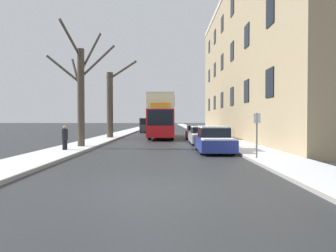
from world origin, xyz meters
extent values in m
plane|color=#303335|center=(0.00, 0.00, 0.00)|extent=(320.00, 320.00, 0.00)
cube|color=gray|center=(-5.56, 53.00, 0.07)|extent=(2.54, 130.00, 0.13)
cube|color=white|center=(-5.56, 53.00, 0.15)|extent=(2.52, 130.00, 0.03)
cube|color=gray|center=(5.56, 53.00, 0.07)|extent=(2.54, 130.00, 0.13)
cube|color=white|center=(5.56, 53.00, 0.15)|extent=(2.52, 130.00, 0.03)
cube|color=tan|center=(11.33, 23.88, 8.24)|extent=(9.00, 37.10, 16.48)
cube|color=black|center=(6.80, 10.28, 4.17)|extent=(0.08, 1.40, 1.80)
cube|color=black|center=(6.80, 15.72, 4.17)|extent=(0.08, 1.40, 1.80)
cube|color=black|center=(6.80, 21.16, 4.17)|extent=(0.08, 1.40, 1.80)
cube|color=black|center=(6.80, 26.60, 4.17)|extent=(0.08, 1.40, 1.80)
cube|color=black|center=(6.80, 32.04, 4.17)|extent=(0.08, 1.40, 1.80)
cube|color=black|center=(6.80, 37.48, 4.17)|extent=(0.08, 1.40, 1.80)
cube|color=black|center=(6.80, 10.28, 8.57)|extent=(0.08, 1.40, 1.80)
cube|color=black|center=(6.80, 15.72, 8.57)|extent=(0.08, 1.40, 1.80)
cube|color=black|center=(6.80, 21.16, 8.57)|extent=(0.08, 1.40, 1.80)
cube|color=black|center=(6.80, 26.60, 8.57)|extent=(0.08, 1.40, 1.80)
cube|color=black|center=(6.80, 32.04, 8.57)|extent=(0.08, 1.40, 1.80)
cube|color=black|center=(6.80, 37.48, 8.57)|extent=(0.08, 1.40, 1.80)
cube|color=black|center=(6.80, 21.16, 12.96)|extent=(0.08, 1.40, 1.80)
cube|color=black|center=(6.80, 26.60, 12.96)|extent=(0.08, 1.40, 1.80)
cube|color=black|center=(6.80, 32.04, 12.96)|extent=(0.08, 1.40, 1.80)
cube|color=black|center=(6.80, 37.48, 12.96)|extent=(0.08, 1.40, 1.80)
cylinder|color=#423A30|center=(-5.20, 11.50, 3.28)|extent=(0.45, 0.45, 6.55)
cylinder|color=#423A30|center=(-5.69, 12.20, 4.90)|extent=(1.20, 1.61, 2.53)
cylinder|color=#423A30|center=(-4.66, 12.00, 6.43)|extent=(1.29, 1.22, 2.86)
cylinder|color=#423A30|center=(-6.40, 11.76, 5.24)|extent=(2.54, 0.69, 2.02)
cylinder|color=#423A30|center=(-4.23, 12.22, 5.89)|extent=(2.11, 1.63, 2.53)
cylinder|color=#423A30|center=(-5.47, 10.36, 6.86)|extent=(0.73, 2.41, 1.89)
cylinder|color=#423A30|center=(-5.20, 21.32, 3.28)|extent=(0.61, 0.61, 6.55)
cylinder|color=#423A30|center=(-5.33, 22.15, 4.65)|extent=(0.49, 1.84, 1.84)
cylinder|color=#423A30|center=(-3.89, 21.33, 6.81)|extent=(2.74, 0.23, 1.89)
cylinder|color=#423A30|center=(-5.58, 22.54, 5.63)|extent=(1.00, 2.62, 1.90)
cube|color=red|center=(-0.14, 23.10, 1.60)|extent=(2.46, 11.12, 2.51)
cube|color=beige|center=(-0.14, 23.10, 3.52)|extent=(2.41, 10.90, 1.34)
cube|color=beige|center=(-0.14, 23.10, 4.26)|extent=(2.41, 10.90, 0.12)
cube|color=black|center=(-0.14, 23.10, 2.08)|extent=(2.49, 9.79, 1.31)
cube|color=black|center=(-0.14, 23.10, 3.59)|extent=(2.49, 9.79, 1.02)
cube|color=black|center=(-0.14, 17.56, 2.08)|extent=(2.21, 0.06, 1.37)
cube|color=orange|center=(-0.14, 17.55, 3.19)|extent=(1.72, 0.05, 0.32)
cylinder|color=black|center=(-1.20, 19.76, 0.54)|extent=(0.30, 1.07, 1.07)
cylinder|color=black|center=(0.92, 19.76, 0.54)|extent=(0.30, 1.07, 1.07)
cylinder|color=black|center=(-1.20, 26.22, 0.54)|extent=(0.30, 1.07, 1.07)
cylinder|color=black|center=(0.92, 26.22, 0.54)|extent=(0.30, 1.07, 1.07)
cube|color=navy|center=(3.19, 9.11, 0.50)|extent=(1.90, 4.24, 0.66)
cube|color=black|center=(3.19, 9.28, 1.13)|extent=(1.63, 2.12, 0.60)
cube|color=white|center=(3.19, 9.28, 1.48)|extent=(1.59, 2.02, 0.10)
cube|color=white|center=(3.19, 7.60, 0.87)|extent=(1.71, 1.11, 0.08)
cylinder|color=black|center=(2.35, 7.83, 0.30)|extent=(0.20, 0.60, 0.60)
cylinder|color=black|center=(4.03, 7.83, 0.30)|extent=(0.20, 0.60, 0.60)
cylinder|color=black|center=(2.35, 10.38, 0.30)|extent=(0.20, 0.60, 0.60)
cylinder|color=black|center=(4.03, 10.38, 0.30)|extent=(0.20, 0.60, 0.60)
cube|color=#9EA3AD|center=(3.19, 15.05, 0.49)|extent=(1.87, 4.21, 0.64)
cube|color=black|center=(3.19, 15.22, 1.07)|extent=(1.61, 2.11, 0.50)
cube|color=white|center=(3.19, 15.22, 1.35)|extent=(1.57, 2.00, 0.07)
cube|color=white|center=(3.19, 13.56, 0.84)|extent=(1.68, 1.10, 0.06)
cylinder|color=black|center=(2.36, 13.79, 0.30)|extent=(0.20, 0.60, 0.60)
cylinder|color=black|center=(4.02, 13.79, 0.30)|extent=(0.20, 0.60, 0.60)
cylinder|color=black|center=(2.36, 16.32, 0.30)|extent=(0.20, 0.60, 0.60)
cylinder|color=black|center=(4.02, 16.32, 0.30)|extent=(0.20, 0.60, 0.60)
cube|color=#9EA3AD|center=(3.19, 20.96, 0.50)|extent=(1.73, 4.01, 0.65)
cube|color=black|center=(3.19, 21.12, 1.07)|extent=(1.49, 2.00, 0.50)
cube|color=white|center=(3.19, 21.12, 1.34)|extent=(1.45, 1.90, 0.04)
cube|color=white|center=(3.19, 19.53, 0.84)|extent=(1.56, 1.05, 0.03)
cylinder|color=black|center=(2.44, 19.75, 0.30)|extent=(0.20, 0.60, 0.60)
cylinder|color=black|center=(3.94, 19.75, 0.30)|extent=(0.20, 0.60, 0.60)
cylinder|color=black|center=(2.44, 22.16, 0.30)|extent=(0.20, 0.60, 0.60)
cylinder|color=black|center=(3.94, 22.16, 0.30)|extent=(0.20, 0.60, 0.60)
cube|color=#333842|center=(-2.54, 36.78, 1.17)|extent=(1.96, 5.28, 1.91)
cube|color=black|center=(-2.54, 34.16, 1.61)|extent=(1.72, 0.06, 0.84)
cylinder|color=black|center=(-3.40, 35.09, 0.34)|extent=(0.22, 0.68, 0.68)
cylinder|color=black|center=(-1.68, 35.09, 0.34)|extent=(0.22, 0.68, 0.68)
cylinder|color=black|center=(-3.40, 38.47, 0.34)|extent=(0.22, 0.68, 0.68)
cylinder|color=black|center=(-1.68, 38.47, 0.34)|extent=(0.22, 0.68, 0.68)
cylinder|color=black|center=(-5.49, 9.03, 0.37)|extent=(0.16, 0.16, 0.73)
cylinder|color=black|center=(-5.42, 9.17, 0.37)|extent=(0.16, 0.16, 0.73)
cylinder|color=black|center=(-5.45, 9.10, 1.05)|extent=(0.34, 0.34, 0.64)
sphere|color=tan|center=(-5.45, 9.10, 1.47)|extent=(0.20, 0.20, 0.20)
cylinder|color=#4C4F54|center=(4.59, 5.45, 1.11)|extent=(0.07, 0.07, 2.22)
cube|color=silver|center=(4.59, 5.43, 1.97)|extent=(0.32, 0.02, 0.44)
camera|label=1|loc=(0.53, -8.19, 1.91)|focal=32.00mm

